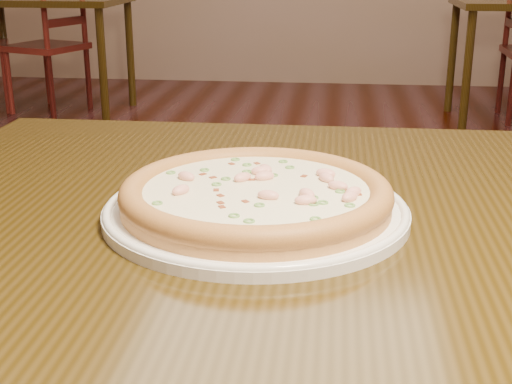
# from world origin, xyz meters

# --- Properties ---
(hero_table) EXTENTS (1.20, 0.80, 0.75)m
(hero_table) POSITION_xyz_m (0.30, -0.53, 0.65)
(hero_table) COLOR black
(hero_table) RESTS_ON ground
(plate) EXTENTS (0.34, 0.34, 0.02)m
(plate) POSITION_xyz_m (0.18, -0.58, 0.76)
(plate) COLOR white
(plate) RESTS_ON hero_table
(pizza) EXTENTS (0.31, 0.31, 0.03)m
(pizza) POSITION_xyz_m (0.18, -0.58, 0.78)
(pizza) COLOR #BB8E48
(pizza) RESTS_ON plate
(bg_table_left) EXTENTS (1.00, 0.70, 0.75)m
(bg_table_left) POSITION_xyz_m (-1.60, 3.17, 0.65)
(bg_table_left) COLOR black
(bg_table_left) RESTS_ON ground
(chair_b) EXTENTS (0.54, 0.54, 0.95)m
(chair_b) POSITION_xyz_m (-1.59, 3.20, 0.44)
(chair_b) COLOR maroon
(chair_b) RESTS_ON ground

